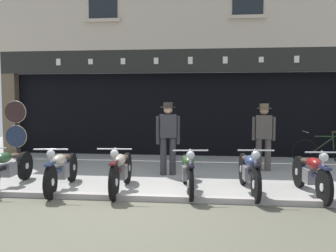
{
  "coord_description": "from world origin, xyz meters",
  "views": [
    {
      "loc": [
        1.08,
        -6.11,
        1.78
      ],
      "look_at": [
        0.11,
        2.58,
        1.13
      ],
      "focal_mm": 38.87,
      "sensor_mm": 36.0,
      "label": 1
    }
  ],
  "objects_px": {
    "motorcycle_center_left": "(121,169)",
    "advert_board_far": "(253,103)",
    "shopkeeper_center": "(264,133)",
    "motorcycle_right": "(311,173)",
    "motorcycle_far_left": "(8,167)",
    "leaning_bicycle": "(326,151)",
    "motorcycle_left": "(62,169)",
    "tyre_sign_pole": "(16,125)",
    "motorcycle_center": "(188,170)",
    "salesman_left": "(168,135)",
    "motorcycle_center_right": "(249,171)",
    "advert_board_near": "(219,104)"
  },
  "relations": [
    {
      "from": "motorcycle_center_left",
      "to": "advert_board_far",
      "type": "relative_size",
      "value": 2.13
    },
    {
      "from": "shopkeeper_center",
      "to": "motorcycle_right",
      "type": "bearing_deg",
      "value": 107.41
    },
    {
      "from": "motorcycle_far_left",
      "to": "leaning_bicycle",
      "type": "distance_m",
      "value": 7.93
    },
    {
      "from": "shopkeeper_center",
      "to": "advert_board_far",
      "type": "bearing_deg",
      "value": -85.08
    },
    {
      "from": "motorcycle_center_left",
      "to": "motorcycle_far_left",
      "type": "bearing_deg",
      "value": -3.59
    },
    {
      "from": "motorcycle_left",
      "to": "tyre_sign_pole",
      "type": "height_order",
      "value": "tyre_sign_pole"
    },
    {
      "from": "motorcycle_right",
      "to": "leaning_bicycle",
      "type": "xyz_separation_m",
      "value": [
        1.3,
        3.37,
        -0.04
      ]
    },
    {
      "from": "motorcycle_right",
      "to": "leaning_bicycle",
      "type": "height_order",
      "value": "leaning_bicycle"
    },
    {
      "from": "shopkeeper_center",
      "to": "advert_board_far",
      "type": "distance_m",
      "value": 2.45
    },
    {
      "from": "motorcycle_center",
      "to": "advert_board_far",
      "type": "bearing_deg",
      "value": -118.48
    },
    {
      "from": "motorcycle_center_left",
      "to": "salesman_left",
      "type": "relative_size",
      "value": 1.16
    },
    {
      "from": "motorcycle_left",
      "to": "advert_board_far",
      "type": "xyz_separation_m",
      "value": [
        4.22,
        4.74,
        1.25
      ]
    },
    {
      "from": "motorcycle_center_right",
      "to": "advert_board_near",
      "type": "bearing_deg",
      "value": -88.42
    },
    {
      "from": "motorcycle_center_left",
      "to": "advert_board_near",
      "type": "xyz_separation_m",
      "value": [
        2.01,
        4.73,
        1.21
      ]
    },
    {
      "from": "motorcycle_far_left",
      "to": "motorcycle_right",
      "type": "height_order",
      "value": "motorcycle_right"
    },
    {
      "from": "motorcycle_right",
      "to": "shopkeeper_center",
      "type": "distance_m",
      "value": 2.45
    },
    {
      "from": "motorcycle_left",
      "to": "motorcycle_center",
      "type": "xyz_separation_m",
      "value": [
        2.47,
        0.13,
        -0.0
      ]
    },
    {
      "from": "advert_board_far",
      "to": "motorcycle_right",
      "type": "bearing_deg",
      "value": -83.83
    },
    {
      "from": "motorcycle_right",
      "to": "advert_board_near",
      "type": "xyz_separation_m",
      "value": [
        -1.54,
        4.68,
        1.22
      ]
    },
    {
      "from": "motorcycle_center_right",
      "to": "advert_board_far",
      "type": "xyz_separation_m",
      "value": [
        0.6,
        4.6,
        1.24
      ]
    },
    {
      "from": "motorcycle_center_left",
      "to": "tyre_sign_pole",
      "type": "bearing_deg",
      "value": -39.57
    },
    {
      "from": "shopkeeper_center",
      "to": "leaning_bicycle",
      "type": "height_order",
      "value": "shopkeeper_center"
    },
    {
      "from": "motorcycle_center_left",
      "to": "motorcycle_right",
      "type": "xyz_separation_m",
      "value": [
        3.55,
        0.04,
        -0.01
      ]
    },
    {
      "from": "motorcycle_center_left",
      "to": "tyre_sign_pole",
      "type": "height_order",
      "value": "tyre_sign_pole"
    },
    {
      "from": "shopkeeper_center",
      "to": "tyre_sign_pole",
      "type": "xyz_separation_m",
      "value": [
        -6.68,
        0.36,
        0.13
      ]
    },
    {
      "from": "motorcycle_center",
      "to": "advert_board_near",
      "type": "height_order",
      "value": "advert_board_near"
    },
    {
      "from": "tyre_sign_pole",
      "to": "salesman_left",
      "type": "bearing_deg",
      "value": -14.27
    },
    {
      "from": "motorcycle_center_left",
      "to": "advert_board_near",
      "type": "relative_size",
      "value": 1.87
    },
    {
      "from": "motorcycle_far_left",
      "to": "motorcycle_center",
      "type": "xyz_separation_m",
      "value": [
        3.61,
        0.07,
        -0.0
      ]
    },
    {
      "from": "advert_board_near",
      "to": "leaning_bicycle",
      "type": "height_order",
      "value": "advert_board_near"
    },
    {
      "from": "salesman_left",
      "to": "leaning_bicycle",
      "type": "bearing_deg",
      "value": -167.61
    },
    {
      "from": "motorcycle_far_left",
      "to": "advert_board_far",
      "type": "height_order",
      "value": "advert_board_far"
    },
    {
      "from": "motorcycle_far_left",
      "to": "motorcycle_center_right",
      "type": "height_order",
      "value": "motorcycle_center_right"
    },
    {
      "from": "motorcycle_far_left",
      "to": "motorcycle_left",
      "type": "distance_m",
      "value": 1.15
    },
    {
      "from": "motorcycle_left",
      "to": "motorcycle_center",
      "type": "height_order",
      "value": "motorcycle_center"
    },
    {
      "from": "motorcycle_center_right",
      "to": "motorcycle_far_left",
      "type": "bearing_deg",
      "value": -2.66
    },
    {
      "from": "motorcycle_center",
      "to": "tyre_sign_pole",
      "type": "height_order",
      "value": "tyre_sign_pole"
    },
    {
      "from": "motorcycle_center_right",
      "to": "advert_board_far",
      "type": "distance_m",
      "value": 4.8
    },
    {
      "from": "advert_board_near",
      "to": "advert_board_far",
      "type": "distance_m",
      "value": 1.03
    },
    {
      "from": "motorcycle_far_left",
      "to": "motorcycle_center_left",
      "type": "height_order",
      "value": "motorcycle_center_left"
    },
    {
      "from": "tyre_sign_pole",
      "to": "leaning_bicycle",
      "type": "bearing_deg",
      "value": 4.48
    },
    {
      "from": "motorcycle_right",
      "to": "advert_board_far",
      "type": "relative_size",
      "value": 2.09
    },
    {
      "from": "shopkeeper_center",
      "to": "tyre_sign_pole",
      "type": "relative_size",
      "value": 0.96
    },
    {
      "from": "motorcycle_center_right",
      "to": "tyre_sign_pole",
      "type": "relative_size",
      "value": 1.18
    },
    {
      "from": "advert_board_near",
      "to": "advert_board_far",
      "type": "height_order",
      "value": "advert_board_near"
    },
    {
      "from": "motorcycle_center_right",
      "to": "shopkeeper_center",
      "type": "distance_m",
      "value": 2.39
    },
    {
      "from": "motorcycle_far_left",
      "to": "motorcycle_left",
      "type": "height_order",
      "value": "motorcycle_far_left"
    },
    {
      "from": "shopkeeper_center",
      "to": "advert_board_far",
      "type": "relative_size",
      "value": 1.8
    },
    {
      "from": "salesman_left",
      "to": "motorcycle_center_left",
      "type": "bearing_deg",
      "value": 54.92
    },
    {
      "from": "motorcycle_left",
      "to": "motorcycle_center",
      "type": "distance_m",
      "value": 2.47
    }
  ]
}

